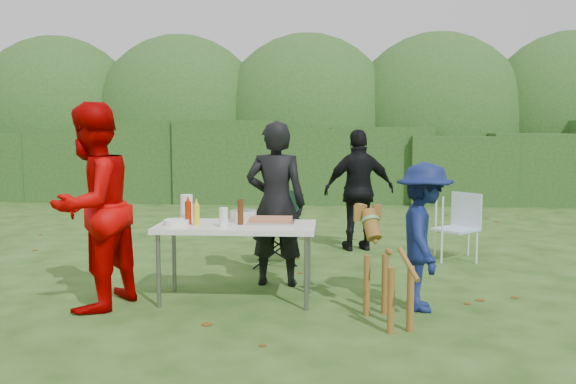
# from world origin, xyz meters

# --- Properties ---
(ground) EXTENTS (80.00, 80.00, 0.00)m
(ground) POSITION_xyz_m (0.00, 0.00, 0.00)
(ground) COLOR #1E4211
(hedge_row) EXTENTS (22.00, 1.40, 1.70)m
(hedge_row) POSITION_xyz_m (0.00, 8.00, 0.85)
(hedge_row) COLOR #23471C
(hedge_row) RESTS_ON ground
(shrub_backdrop) EXTENTS (20.00, 2.60, 3.20)m
(shrub_backdrop) POSITION_xyz_m (0.00, 9.60, 1.60)
(shrub_backdrop) COLOR #3D6628
(shrub_backdrop) RESTS_ON ground
(folding_table) EXTENTS (1.50, 0.70, 0.74)m
(folding_table) POSITION_xyz_m (-0.30, 0.01, 0.69)
(folding_table) COLOR silver
(folding_table) RESTS_ON ground
(person_cook) EXTENTS (0.65, 0.44, 1.72)m
(person_cook) POSITION_xyz_m (0.02, 0.63, 0.86)
(person_cook) COLOR black
(person_cook) RESTS_ON ground
(person_red_jacket) EXTENTS (0.95, 1.08, 1.88)m
(person_red_jacket) POSITION_xyz_m (-1.57, -0.33, 0.94)
(person_red_jacket) COLOR #AF0000
(person_red_jacket) RESTS_ON ground
(person_black_puffy) EXTENTS (1.02, 0.61, 1.63)m
(person_black_puffy) POSITION_xyz_m (0.98, 2.54, 0.82)
(person_black_puffy) COLOR black
(person_black_puffy) RESTS_ON ground
(child) EXTENTS (0.54, 0.89, 1.35)m
(child) POSITION_xyz_m (1.43, -0.17, 0.67)
(child) COLOR #0F1A4D
(child) RESTS_ON ground
(dog) EXTENTS (0.70, 1.06, 0.94)m
(dog) POSITION_xyz_m (1.08, -0.59, 0.47)
(dog) COLOR brown
(dog) RESTS_ON ground
(camping_chair) EXTENTS (0.71, 0.71, 0.89)m
(camping_chair) POSITION_xyz_m (-0.06, 1.62, 0.44)
(camping_chair) COLOR #133A27
(camping_chair) RESTS_ON ground
(lawn_chair) EXTENTS (0.70, 0.70, 0.84)m
(lawn_chair) POSITION_xyz_m (2.16, 2.01, 0.42)
(lawn_chair) COLOR #569ED8
(lawn_chair) RESTS_ON ground
(food_tray) EXTENTS (0.45, 0.30, 0.02)m
(food_tray) POSITION_xyz_m (0.02, 0.09, 0.75)
(food_tray) COLOR #B7B7BA
(food_tray) RESTS_ON folding_table
(focaccia_bread) EXTENTS (0.40, 0.26, 0.04)m
(focaccia_bread) POSITION_xyz_m (0.02, 0.09, 0.78)
(focaccia_bread) COLOR #B26B48
(focaccia_bread) RESTS_ON food_tray
(mustard_bottle) EXTENTS (0.06, 0.06, 0.20)m
(mustard_bottle) POSITION_xyz_m (-0.66, -0.09, 0.84)
(mustard_bottle) COLOR yellow
(mustard_bottle) RESTS_ON folding_table
(ketchup_bottle) EXTENTS (0.06, 0.06, 0.22)m
(ketchup_bottle) POSITION_xyz_m (-0.76, -0.03, 0.85)
(ketchup_bottle) COLOR #942006
(ketchup_bottle) RESTS_ON folding_table
(beer_bottle) EXTENTS (0.06, 0.06, 0.24)m
(beer_bottle) POSITION_xyz_m (-0.26, -0.00, 0.86)
(beer_bottle) COLOR #47230F
(beer_bottle) RESTS_ON folding_table
(paper_towel_roll) EXTENTS (0.12, 0.12, 0.26)m
(paper_towel_roll) POSITION_xyz_m (-0.82, 0.18, 0.87)
(paper_towel_roll) COLOR white
(paper_towel_roll) RESTS_ON folding_table
(cup_stack) EXTENTS (0.08, 0.08, 0.18)m
(cup_stack) POSITION_xyz_m (-0.39, -0.16, 0.83)
(cup_stack) COLOR white
(cup_stack) RESTS_ON folding_table
(pasta_bowl) EXTENTS (0.26, 0.26, 0.10)m
(pasta_bowl) POSITION_xyz_m (-0.27, 0.25, 0.79)
(pasta_bowl) COLOR silver
(pasta_bowl) RESTS_ON folding_table
(plate_stack) EXTENTS (0.24, 0.24, 0.05)m
(plate_stack) POSITION_xyz_m (-0.86, -0.07, 0.77)
(plate_stack) COLOR white
(plate_stack) RESTS_ON folding_table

